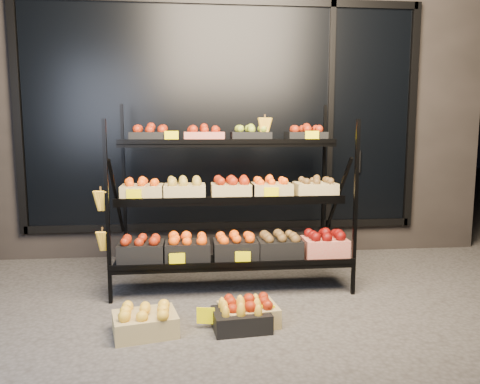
{
  "coord_description": "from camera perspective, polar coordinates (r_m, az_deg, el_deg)",
  "views": [
    {
      "loc": [
        -0.35,
        -3.59,
        1.43
      ],
      "look_at": [
        0.08,
        0.55,
        0.86
      ],
      "focal_mm": 35.0,
      "sensor_mm": 36.0,
      "label": 1
    }
  ],
  "objects": [
    {
      "name": "ground",
      "position": [
        3.88,
        -0.37,
        -13.78
      ],
      "size": [
        24.0,
        24.0,
        0.0
      ],
      "primitive_type": "plane",
      "color": "#514F4C",
      "rests_on": "ground"
    },
    {
      "name": "tag_floor_a",
      "position": [
        3.47,
        -4.2,
        -15.41
      ],
      "size": [
        0.13,
        0.01,
        0.12
      ],
      "primitive_type": "cube",
      "color": "#FEEF00",
      "rests_on": "ground"
    },
    {
      "name": "floor_crate_left",
      "position": [
        3.44,
        -11.5,
        -15.1
      ],
      "size": [
        0.49,
        0.4,
        0.21
      ],
      "rotation": [
        0.0,
        0.0,
        0.22
      ],
      "color": "tan",
      "rests_on": "ground"
    },
    {
      "name": "floor_crate_midleft",
      "position": [
        3.45,
        0.15,
        -14.92
      ],
      "size": [
        0.43,
        0.33,
        0.2
      ],
      "rotation": [
        0.0,
        0.0,
        0.1
      ],
      "color": "black",
      "rests_on": "ground"
    },
    {
      "name": "tag_floor_b",
      "position": [
        3.51,
        3.18,
        -15.14
      ],
      "size": [
        0.13,
        0.01,
        0.12
      ],
      "primitive_type": "cube",
      "color": "#FEEF00",
      "rests_on": "ground"
    },
    {
      "name": "building",
      "position": [
        6.2,
        -2.75,
        10.78
      ],
      "size": [
        6.0,
        2.08,
        3.5
      ],
      "color": "#2D2826",
      "rests_on": "ground"
    },
    {
      "name": "floor_crate_midright",
      "position": [
        3.53,
        1.02,
        -14.33
      ],
      "size": [
        0.45,
        0.36,
        0.21
      ],
      "rotation": [
        0.0,
        0.0,
        0.14
      ],
      "color": "tan",
      "rests_on": "ground"
    },
    {
      "name": "display_rack",
      "position": [
        4.25,
        -1.24,
        -0.86
      ],
      "size": [
        2.18,
        1.02,
        1.66
      ],
      "color": "black",
      "rests_on": "ground"
    }
  ]
}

